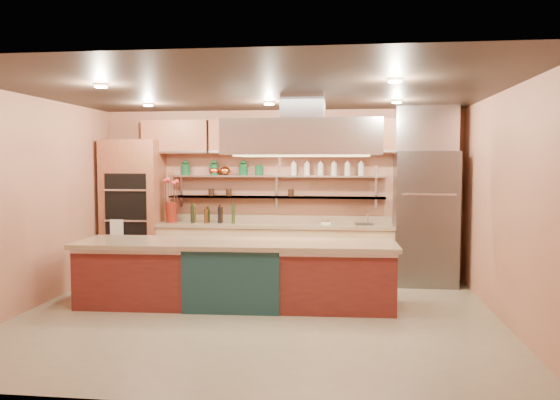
# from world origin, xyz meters

# --- Properties ---
(floor) EXTENTS (6.00, 5.00, 0.02)m
(floor) POSITION_xyz_m (0.00, 0.00, -0.01)
(floor) COLOR gray
(floor) RESTS_ON ground
(ceiling) EXTENTS (6.00, 5.00, 0.02)m
(ceiling) POSITION_xyz_m (0.00, 0.00, 2.80)
(ceiling) COLOR black
(ceiling) RESTS_ON wall_back
(wall_back) EXTENTS (6.00, 0.04, 2.80)m
(wall_back) POSITION_xyz_m (0.00, 2.50, 1.40)
(wall_back) COLOR #A96B4F
(wall_back) RESTS_ON floor
(wall_front) EXTENTS (6.00, 0.04, 2.80)m
(wall_front) POSITION_xyz_m (0.00, -2.50, 1.40)
(wall_front) COLOR #A96B4F
(wall_front) RESTS_ON floor
(wall_left) EXTENTS (0.04, 5.00, 2.80)m
(wall_left) POSITION_xyz_m (-3.00, 0.00, 1.40)
(wall_left) COLOR #A96B4F
(wall_left) RESTS_ON floor
(wall_right) EXTENTS (0.04, 5.00, 2.80)m
(wall_right) POSITION_xyz_m (3.00, 0.00, 1.40)
(wall_right) COLOR #A96B4F
(wall_right) RESTS_ON floor
(oven_stack) EXTENTS (0.95, 0.64, 2.30)m
(oven_stack) POSITION_xyz_m (-2.45, 2.18, 1.15)
(oven_stack) COLOR #995437
(oven_stack) RESTS_ON floor
(refrigerator) EXTENTS (0.95, 0.72, 2.10)m
(refrigerator) POSITION_xyz_m (2.35, 2.14, 1.05)
(refrigerator) COLOR slate
(refrigerator) RESTS_ON floor
(back_counter) EXTENTS (3.84, 0.64, 0.93)m
(back_counter) POSITION_xyz_m (-0.05, 2.20, 0.47)
(back_counter) COLOR tan
(back_counter) RESTS_ON floor
(wall_shelf_lower) EXTENTS (3.60, 0.26, 0.03)m
(wall_shelf_lower) POSITION_xyz_m (-0.05, 2.37, 1.35)
(wall_shelf_lower) COLOR silver
(wall_shelf_lower) RESTS_ON wall_back
(wall_shelf_upper) EXTENTS (3.60, 0.26, 0.03)m
(wall_shelf_upper) POSITION_xyz_m (-0.05, 2.37, 1.70)
(wall_shelf_upper) COLOR silver
(wall_shelf_upper) RESTS_ON wall_back
(upper_cabinets) EXTENTS (4.60, 0.36, 0.55)m
(upper_cabinets) POSITION_xyz_m (0.00, 2.32, 2.35)
(upper_cabinets) COLOR #995437
(upper_cabinets) RESTS_ON wall_back
(range_hood) EXTENTS (2.00, 1.00, 0.45)m
(range_hood) POSITION_xyz_m (0.54, 0.51, 2.25)
(range_hood) COLOR silver
(range_hood) RESTS_ON ceiling
(ceiling_downlights) EXTENTS (4.00, 2.80, 0.02)m
(ceiling_downlights) POSITION_xyz_m (0.00, 0.20, 2.77)
(ceiling_downlights) COLOR #FFE5A5
(ceiling_downlights) RESTS_ON ceiling
(island) EXTENTS (4.21, 1.06, 0.87)m
(island) POSITION_xyz_m (-0.36, 0.51, 0.44)
(island) COLOR maroon
(island) RESTS_ON floor
(flower_vase) EXTENTS (0.25, 0.25, 0.34)m
(flower_vase) POSITION_xyz_m (-1.78, 2.15, 1.10)
(flower_vase) COLOR maroon
(flower_vase) RESTS_ON back_counter
(oil_bottle_cluster) EXTENTS (0.82, 0.30, 0.26)m
(oil_bottle_cluster) POSITION_xyz_m (-1.06, 2.15, 1.06)
(oil_bottle_cluster) COLOR black
(oil_bottle_cluster) RESTS_ON back_counter
(kitchen_scale) EXTENTS (0.16, 0.12, 0.08)m
(kitchen_scale) POSITION_xyz_m (0.79, 2.15, 0.97)
(kitchen_scale) COLOR silver
(kitchen_scale) RESTS_ON back_counter
(bar_faucet) EXTENTS (0.03, 0.03, 0.20)m
(bar_faucet) POSITION_xyz_m (1.46, 2.25, 1.03)
(bar_faucet) COLOR white
(bar_faucet) RESTS_ON back_counter
(copper_kettle) EXTENTS (0.22, 0.22, 0.14)m
(copper_kettle) POSITION_xyz_m (-0.91, 2.37, 1.79)
(copper_kettle) COLOR #D36030
(copper_kettle) RESTS_ON wall_shelf_upper
(green_canister) EXTENTS (0.17, 0.17, 0.16)m
(green_canister) POSITION_xyz_m (-0.33, 2.37, 1.80)
(green_canister) COLOR #0D4120
(green_canister) RESTS_ON wall_shelf_upper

